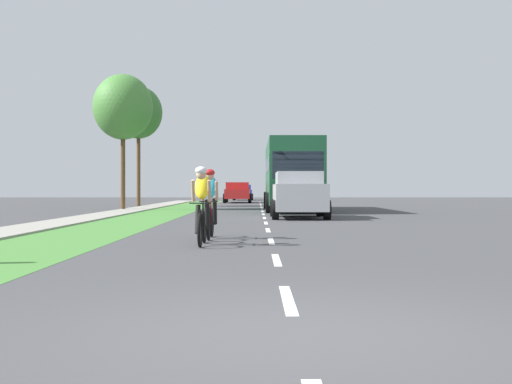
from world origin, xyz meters
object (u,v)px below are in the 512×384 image
object	(u,v)px
bus_dark_green	(292,173)
street_tree_far	(140,113)
pickup_red	(239,192)
cyclist_trailing	(211,203)
cyclist_lead	(203,205)
suv_silver	(300,194)
street_tree_near	(124,107)
sedan_blue	(244,192)

from	to	relation	value
bus_dark_green	street_tree_far	xyz separation A→B (m)	(-9.29, 7.15, 3.96)
bus_dark_green	street_tree_far	distance (m)	12.37
bus_dark_green	street_tree_far	bearing A→B (deg)	142.41
pickup_red	cyclist_trailing	bearing A→B (deg)	-89.34
cyclist_lead	suv_silver	size ratio (longest dim) A/B	0.37
street_tree_near	cyclist_trailing	bearing A→B (deg)	-73.24
pickup_red	street_tree_far	bearing A→B (deg)	-117.68
suv_silver	pickup_red	distance (m)	27.58
cyclist_lead	suv_silver	bearing A→B (deg)	77.46
sedan_blue	street_tree_far	xyz separation A→B (m)	(-6.16, -23.72, 5.17)
cyclist_lead	bus_dark_green	bearing A→B (deg)	82.15
street_tree_near	bus_dark_green	bearing A→B (deg)	-4.34
sedan_blue	street_tree_near	bearing A→B (deg)	-100.94
street_tree_far	pickup_red	bearing A→B (deg)	62.32
pickup_red	bus_dark_green	bearing A→B (deg)	-79.84
cyclist_trailing	sedan_blue	size ratio (longest dim) A/B	0.40
cyclist_lead	cyclist_trailing	world-z (taller)	same
pickup_red	street_tree_near	world-z (taller)	street_tree_near
bus_dark_green	street_tree_near	world-z (taller)	street_tree_near
bus_dark_green	cyclist_lead	bearing A→B (deg)	-97.85
pickup_red	street_tree_near	xyz separation A→B (m)	(-5.64, -17.85, 4.66)
cyclist_lead	pickup_red	size ratio (longest dim) A/B	0.34
cyclist_lead	cyclist_trailing	bearing A→B (deg)	88.58
street_tree_far	bus_dark_green	bearing A→B (deg)	-37.59
cyclist_trailing	suv_silver	distance (m)	10.97
sedan_blue	pickup_red	bearing A→B (deg)	-90.90
street_tree_near	street_tree_far	size ratio (longest dim) A/B	0.95
cyclist_trailing	bus_dark_green	world-z (taller)	bus_dark_green
street_tree_near	street_tree_far	distance (m)	6.50
suv_silver	street_tree_near	xyz separation A→B (m)	(-8.78, 9.55, 4.54)
bus_dark_green	street_tree_far	world-z (taller)	street_tree_far
cyclist_trailing	street_tree_far	xyz separation A→B (m)	(-6.41, 26.66, 5.12)
cyclist_trailing	bus_dark_green	bearing A→B (deg)	81.60
cyclist_trailing	sedan_blue	world-z (taller)	cyclist_trailing
cyclist_lead	cyclist_trailing	xyz separation A→B (m)	(0.04, 1.70, 0.00)
street_tree_near	cyclist_lead	bearing A→B (deg)	-74.57
cyclist_lead	street_tree_near	distance (m)	23.17
suv_silver	sedan_blue	world-z (taller)	suv_silver
cyclist_trailing	pickup_red	size ratio (longest dim) A/B	0.34
suv_silver	street_tree_near	bearing A→B (deg)	132.59
cyclist_lead	pickup_red	distance (m)	39.73
cyclist_trailing	pickup_red	distance (m)	38.04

